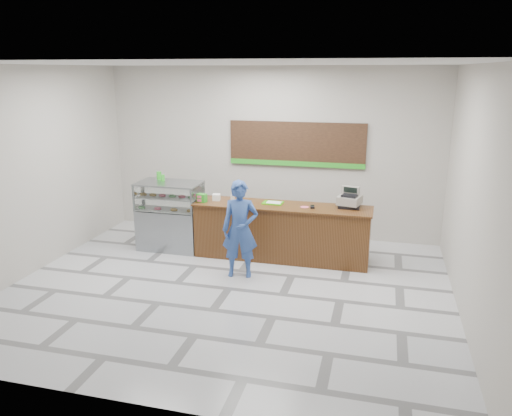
% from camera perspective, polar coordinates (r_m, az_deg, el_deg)
% --- Properties ---
extents(floor, '(7.00, 7.00, 0.00)m').
position_cam_1_polar(floor, '(8.17, -3.16, -9.19)').
color(floor, silver).
rests_on(floor, ground).
extents(back_wall, '(7.00, 0.00, 7.00)m').
position_cam_1_polar(back_wall, '(10.45, 1.68, 6.36)').
color(back_wall, '#BAB5AB').
rests_on(back_wall, floor).
extents(ceiling, '(7.00, 7.00, 0.00)m').
position_cam_1_polar(ceiling, '(7.42, -3.57, 16.16)').
color(ceiling, silver).
rests_on(ceiling, back_wall).
extents(sales_counter, '(3.26, 0.76, 1.03)m').
position_cam_1_polar(sales_counter, '(9.25, 2.95, -2.74)').
color(sales_counter, brown).
rests_on(sales_counter, floor).
extents(display_case, '(1.22, 0.72, 1.33)m').
position_cam_1_polar(display_case, '(9.87, -9.77, -0.82)').
color(display_case, gray).
rests_on(display_case, floor).
extents(menu_board, '(2.80, 0.06, 0.90)m').
position_cam_1_polar(menu_board, '(10.28, 4.65, 7.20)').
color(menu_board, black).
rests_on(menu_board, back_wall).
extents(cash_register, '(0.46, 0.47, 0.36)m').
position_cam_1_polar(cash_register, '(9.10, 10.65, 0.94)').
color(cash_register, black).
rests_on(cash_register, sales_counter).
extents(card_terminal, '(0.10, 0.16, 0.04)m').
position_cam_1_polar(card_terminal, '(8.97, 6.47, 0.13)').
color(card_terminal, black).
rests_on(card_terminal, sales_counter).
extents(serving_tray, '(0.38, 0.28, 0.02)m').
position_cam_1_polar(serving_tray, '(9.22, 1.95, 0.60)').
color(serving_tray, '#3AAF07').
rests_on(serving_tray, sales_counter).
extents(napkin_box, '(0.16, 0.16, 0.12)m').
position_cam_1_polar(napkin_box, '(9.45, -4.54, 1.23)').
color(napkin_box, white).
rests_on(napkin_box, sales_counter).
extents(straw_cup, '(0.08, 0.08, 0.12)m').
position_cam_1_polar(straw_cup, '(9.38, -2.69, 1.16)').
color(straw_cup, silver).
rests_on(straw_cup, sales_counter).
extents(promo_box, '(0.19, 0.15, 0.16)m').
position_cam_1_polar(promo_box, '(9.35, -6.22, 1.16)').
color(promo_box, green).
rests_on(promo_box, sales_counter).
extents(donut_decal, '(0.15, 0.15, 0.00)m').
position_cam_1_polar(donut_decal, '(9.01, 5.58, 0.12)').
color(donut_decal, '#F75E7C').
rests_on(donut_decal, sales_counter).
extents(green_cup_left, '(0.10, 0.10, 0.15)m').
position_cam_1_polar(green_cup_left, '(10.03, -11.03, 3.68)').
color(green_cup_left, green).
rests_on(green_cup_left, display_case).
extents(green_cup_right, '(0.08, 0.08, 0.13)m').
position_cam_1_polar(green_cup_right, '(9.83, -10.62, 3.40)').
color(green_cup_right, green).
rests_on(green_cup_right, display_case).
extents(customer, '(0.67, 0.50, 1.66)m').
position_cam_1_polar(customer, '(8.38, -1.83, -2.44)').
color(customer, '#2E4E96').
rests_on(customer, floor).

